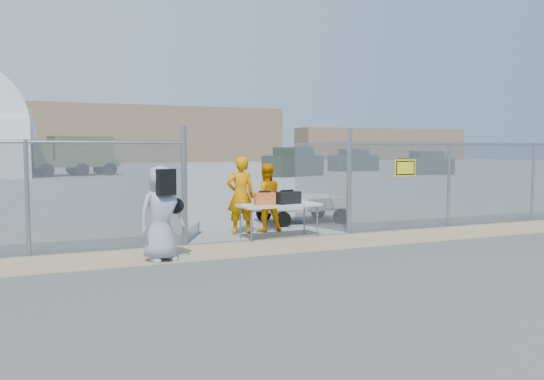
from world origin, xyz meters
name	(u,v)px	position (x,y,z in m)	size (l,w,h in m)	color
ground	(312,255)	(0.00, 0.00, 0.00)	(160.00, 160.00, 0.00)	#424040
tarmac_inside	(105,171)	(0.00, 42.00, 0.01)	(160.00, 80.00, 0.01)	gray
dirt_strip	(290,245)	(0.00, 1.00, 0.01)	(44.00, 1.60, 0.01)	#968762
distant_hills	(116,134)	(5.00, 78.00, 4.50)	(140.00, 6.00, 9.00)	#7F684F
chain_link_fence	(272,190)	(0.00, 2.00, 1.10)	(40.00, 0.20, 2.20)	gray
folding_table	(279,221)	(0.16, 1.97, 0.39)	(1.84, 0.77, 0.78)	silver
orange_bag	(265,199)	(-0.22, 1.90, 0.92)	(0.44, 0.29, 0.27)	orange
black_duffel	(287,198)	(0.33, 1.92, 0.92)	(0.58, 0.34, 0.28)	black
security_worker_left	(241,196)	(-0.45, 2.84, 0.92)	(0.67, 0.44, 1.84)	orange
security_worker_right	(266,198)	(0.25, 2.99, 0.83)	(0.81, 0.63, 1.67)	orange
visitor	(161,213)	(-2.77, 0.53, 0.86)	(0.84, 0.55, 1.73)	#9799AA
utility_trailer	(301,209)	(1.77, 4.14, 0.38)	(3.13, 1.61, 0.76)	silver
military_truck	(74,156)	(-2.87, 34.72, 1.52)	(6.36, 2.35, 3.03)	#4C5C35
parked_vehicle_near	(293,162)	(12.41, 27.48, 1.06)	(4.70, 2.13, 2.13)	#323E34
parked_vehicle_mid	(353,160)	(21.75, 34.18, 1.00)	(4.40, 1.99, 1.99)	#323E34
parked_vehicle_far	(426,163)	(23.45, 25.79, 0.92)	(4.09, 1.85, 1.85)	#323E34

